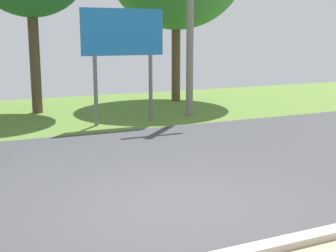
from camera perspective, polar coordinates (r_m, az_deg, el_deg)
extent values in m
cube|color=#424244|center=(9.49, -4.13, -5.90)|extent=(40.00, 8.00, 0.10)
cube|color=olive|center=(17.03, -13.79, 1.44)|extent=(40.00, 8.00, 0.10)
cube|color=#B2AD9E|center=(6.14, 9.81, -14.92)|extent=(40.00, 0.24, 0.10)
cylinder|color=gray|center=(15.74, 2.74, 14.95)|extent=(0.24, 0.24, 7.55)
cylinder|color=slate|center=(14.22, -8.86, 4.45)|extent=(0.12, 0.12, 2.20)
cylinder|color=slate|center=(14.82, -2.15, 4.84)|extent=(0.12, 0.12, 2.20)
cube|color=#1E72B2|center=(14.41, -5.56, 11.39)|extent=(2.60, 0.10, 1.40)
cylinder|color=brown|center=(19.34, 0.98, 8.50)|extent=(0.36, 0.36, 3.66)
cylinder|color=brown|center=(16.98, -16.01, 7.99)|extent=(0.36, 0.36, 3.83)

